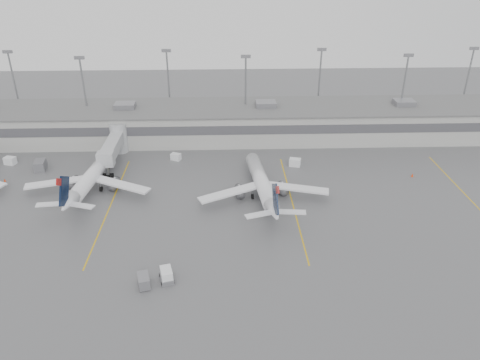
{
  "coord_description": "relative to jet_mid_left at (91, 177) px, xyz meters",
  "views": [
    {
      "loc": [
        4.67,
        -54.31,
        45.14
      ],
      "look_at": [
        7.36,
        24.0,
        5.0
      ],
      "focal_mm": 35.0,
      "sensor_mm": 36.0,
      "label": 1
    }
  ],
  "objects": [
    {
      "name": "ground",
      "position": [
        22.47,
        -30.47,
        -2.89
      ],
      "size": [
        260.0,
        260.0,
        0.0
      ],
      "primitive_type": "plane",
      "color": "#555558",
      "rests_on": "ground"
    },
    {
      "name": "terminal",
      "position": [
        22.46,
        27.51,
        1.28
      ],
      "size": [
        152.0,
        17.0,
        9.45
      ],
      "color": "#A1A29D",
      "rests_on": "ground"
    },
    {
      "name": "light_masts",
      "position": [
        22.47,
        33.28,
        9.14
      ],
      "size": [
        142.4,
        8.0,
        20.6
      ],
      "color": "gray",
      "rests_on": "ground"
    },
    {
      "name": "jet_bridge_right",
      "position": [
        1.97,
        15.25,
        0.98
      ],
      "size": [
        4.0,
        17.2,
        7.0
      ],
      "color": "#A7A9AC",
      "rests_on": "ground"
    },
    {
      "name": "stand_markings",
      "position": [
        22.47,
        -6.47,
        -2.88
      ],
      "size": [
        105.25,
        40.0,
        0.01
      ],
      "color": "gold",
      "rests_on": "ground"
    },
    {
      "name": "jet_mid_left",
      "position": [
        0.0,
        0.0,
        0.0
      ],
      "size": [
        25.48,
        28.71,
        9.3
      ],
      "rotation": [
        0.0,
        0.0,
        -0.11
      ],
      "color": "white",
      "rests_on": "ground"
    },
    {
      "name": "jet_mid_right",
      "position": [
        34.27,
        -4.09,
        0.02
      ],
      "size": [
        25.67,
        28.91,
        9.36
      ],
      "rotation": [
        0.0,
        0.0,
        0.11
      ],
      "color": "white",
      "rests_on": "ground"
    },
    {
      "name": "baggage_tug",
      "position": [
        18.12,
        -29.13,
        -2.13
      ],
      "size": [
        2.59,
        3.38,
        1.94
      ],
      "rotation": [
        0.0,
        0.0,
        0.25
      ],
      "color": "white",
      "rests_on": "ground"
    },
    {
      "name": "baggage_cart",
      "position": [
        14.92,
        -30.33,
        -1.95
      ],
      "size": [
        2.25,
        3.12,
        1.81
      ],
      "rotation": [
        0.0,
        0.0,
        0.25
      ],
      "color": "slate",
      "rests_on": "ground"
    },
    {
      "name": "gse_uld_a",
      "position": [
        -21.6,
        12.99,
        -2.03
      ],
      "size": [
        2.77,
        2.21,
        1.72
      ],
      "primitive_type": "cube",
      "rotation": [
        0.0,
        0.0,
        -0.27
      ],
      "color": "white",
      "rests_on": "ground"
    },
    {
      "name": "gse_uld_b",
      "position": [
        15.7,
        14.06,
        -2.12
      ],
      "size": [
        2.57,
        2.2,
        1.53
      ],
      "primitive_type": "cube",
      "rotation": [
        0.0,
        0.0,
        -0.42
      ],
      "color": "white",
      "rests_on": "ground"
    },
    {
      "name": "gse_uld_c",
      "position": [
        42.73,
        9.85,
        -2.02
      ],
      "size": [
        2.82,
        2.26,
        1.75
      ],
      "primitive_type": "cube",
      "rotation": [
        0.0,
        0.0,
        -0.28
      ],
      "color": "white",
      "rests_on": "ground"
    },
    {
      "name": "gse_loader",
      "position": [
        -13.68,
        9.7,
        -1.79
      ],
      "size": [
        2.68,
        3.79,
        2.19
      ],
      "primitive_type": "cube",
      "rotation": [
        0.0,
        0.0,
        0.15
      ],
      "color": "slate",
      "rests_on": "ground"
    },
    {
      "name": "cone_a",
      "position": [
        -19.38,
        4.31,
        -2.56
      ],
      "size": [
        0.41,
        0.41,
        0.65
      ],
      "primitive_type": "cone",
      "color": "#ED3604",
      "rests_on": "ground"
    },
    {
      "name": "cone_b",
      "position": [
        -3.48,
        -0.38,
        -2.54
      ],
      "size": [
        0.43,
        0.43,
        0.69
      ],
      "primitive_type": "cone",
      "color": "#ED3604",
      "rests_on": "ground"
    },
    {
      "name": "cone_c",
      "position": [
        34.55,
        6.3,
        -2.52
      ],
      "size": [
        0.46,
        0.46,
        0.74
      ],
      "primitive_type": "cone",
      "color": "#ED3604",
      "rests_on": "ground"
    },
    {
      "name": "cone_d",
      "position": [
        67.23,
        3.6,
        -2.5
      ],
      "size": [
        0.49,
        0.49,
        0.78
      ],
      "primitive_type": "cone",
      "color": "#ED3604",
      "rests_on": "ground"
    }
  ]
}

